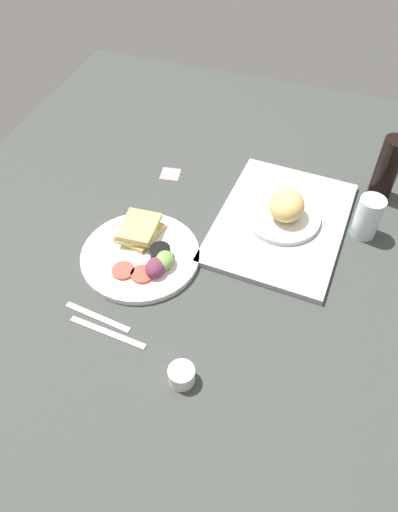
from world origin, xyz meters
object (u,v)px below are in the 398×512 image
drinking_glass (368,217)px  espresso_cup (182,375)px  soda_bottle (387,169)px  fork (98,317)px  plate_with_salad (143,252)px  knife (108,332)px  serving_tray (281,222)px  bread_plate_near (285,211)px  sticky_note (170,174)px

drinking_glass → espresso_cup: drinking_glass is taller
soda_bottle → fork: bearing=-41.4°
drinking_glass → soda_bottle: 17.76cm
plate_with_salad → knife: (23.65, 1.59, -1.39)cm
serving_tray → espresso_cup: 52.77cm
espresso_cup → fork: size_ratio=0.33×
serving_tray → soda_bottle: soda_bottle is taller
bread_plate_near → plate_with_salad: 39.04cm
knife → sticky_note: knife is taller
serving_tray → sticky_note: serving_tray is taller
bread_plate_near → drinking_glass: size_ratio=1.72×
fork → knife: (3.00, 4.00, 0.00)cm
fork → sticky_note: (-53.84, -3.11, -0.19)cm
serving_tray → knife: bearing=-32.0°
drinking_glass → fork: drinking_glass is taller
bread_plate_near → sticky_note: size_ratio=3.64×
plate_with_salad → soda_bottle: soda_bottle is taller
bread_plate_near → soda_bottle: size_ratio=1.08×
serving_tray → soda_bottle: bearing=131.5°
soda_bottle → knife: 86.33cm
knife → sticky_note: 57.28cm
plate_with_salad → sticky_note: plate_with_salad is taller
fork → sticky_note: 53.93cm
soda_bottle → espresso_cup: bearing=-24.4°
plate_with_salad → espresso_cup: plate_with_salad is taller
plate_with_salad → espresso_cup: 36.00cm
plate_with_salad → fork: plate_with_salad is taller
espresso_cup → knife: espresso_cup is taller
plate_with_salad → espresso_cup: bearing=36.4°
serving_tray → sticky_note: (-10.25, -36.19, -0.74)cm
serving_tray → drinking_glass: bearing=100.1°
serving_tray → drinking_glass: (-3.80, 21.32, 5.12)cm
plate_with_salad → soda_bottle: size_ratio=1.60×
espresso_cup → bread_plate_near: bearing=169.5°
bread_plate_near → fork: bearing=-37.2°
bread_plate_near → drinking_glass: drinking_glass is taller
espresso_cup → sticky_note: (-62.18, -26.86, -1.94)cm
bread_plate_near → plate_with_salad: bearing=-53.0°
drinking_glass → knife: 71.50cm
plate_with_salad → fork: size_ratio=1.77×
plate_with_salad → knife: 23.74cm
plate_with_salad → soda_bottle: bearing=128.9°
bread_plate_near → knife: bread_plate_near is taller
soda_bottle → drinking_glass: bearing=-8.2°
drinking_glass → knife: bearing=-45.0°
fork → sticky_note: fork is taller
knife → bread_plate_near: bearing=62.5°
fork → sticky_note: size_ratio=3.04×
drinking_glass → sticky_note: bearing=-96.4°
serving_tray → sticky_note: size_ratio=8.04×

